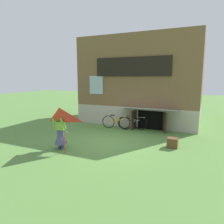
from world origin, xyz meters
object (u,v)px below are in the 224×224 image
person (60,133)px  wooden_crate (172,143)px  kite (60,120)px  bicycle_silver (132,123)px  bicycle_yellow (117,122)px

person → wooden_crate: 4.62m
kite → bicycle_silver: kite is taller
kite → bicycle_yellow: 4.66m
kite → wooden_crate: kite is taller
kite → bicycle_silver: (1.20, 4.80, -0.97)m
person → bicycle_yellow: 4.09m
kite → bicycle_yellow: kite is taller
bicycle_yellow → wooden_crate: bearing=-35.1°
kite → bicycle_silver: 5.04m
person → bicycle_silver: size_ratio=0.95×
kite → bicycle_silver: bearing=76.0°
kite → wooden_crate: size_ratio=4.02×
person → wooden_crate: person is taller
wooden_crate → bicycle_yellow: bearing=149.4°
bicycle_silver → bicycle_yellow: bicycle_yellow is taller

